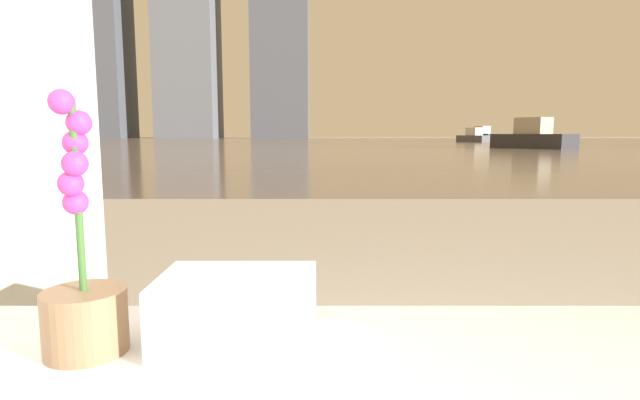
{
  "coord_description": "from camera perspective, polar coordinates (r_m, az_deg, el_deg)",
  "views": [
    {
      "loc": [
        -0.14,
        -0.06,
        0.93
      ],
      "look_at": [
        -0.13,
        2.11,
        0.64
      ],
      "focal_mm": 28.0,
      "sensor_mm": 36.0,
      "label": 1
    }
  ],
  "objects": [
    {
      "name": "towel_stack",
      "position": [
        0.92,
        -9.4,
        -12.11
      ],
      "size": [
        0.27,
        0.2,
        0.12
      ],
      "color": "white",
      "rests_on": "bathtub"
    },
    {
      "name": "harbor_boat_1",
      "position": [
        61.29,
        17.08,
        6.9
      ],
      "size": [
        3.2,
        4.7,
        1.67
      ],
      "color": "#4C4C51",
      "rests_on": "harbor_water"
    },
    {
      "name": "potted_orchid",
      "position": [
        0.93,
        -25.49,
        -9.58
      ],
      "size": [
        0.14,
        0.14,
        0.44
      ],
      "color": "#8C6B4C",
      "rests_on": "bathtub"
    },
    {
      "name": "skyline_tower_1",
      "position": [
        123.97,
        -15.02,
        17.74
      ],
      "size": [
        13.26,
        12.82,
        46.85
      ],
      "color": "slate",
      "rests_on": "ground_plane"
    },
    {
      "name": "harbor_water",
      "position": [
        62.07,
        0.04,
        6.68
      ],
      "size": [
        180.0,
        110.0,
        0.01
      ],
      "color": "gray",
      "rests_on": "ground_plane"
    },
    {
      "name": "harbor_boat_3",
      "position": [
        78.14,
        -27.75,
        6.49
      ],
      "size": [
        2.23,
        5.15,
        1.87
      ],
      "color": "maroon",
      "rests_on": "harbor_water"
    },
    {
      "name": "harbor_boat_4",
      "position": [
        79.66,
        17.96,
        7.05
      ],
      "size": [
        3.48,
        5.99,
        2.13
      ],
      "color": "navy",
      "rests_on": "harbor_water"
    },
    {
      "name": "harbor_boat_0",
      "position": [
        35.49,
        23.04,
        6.59
      ],
      "size": [
        4.31,
        5.5,
        1.99
      ],
      "color": "#2D2D33",
      "rests_on": "harbor_water"
    },
    {
      "name": "skyline_tower_2",
      "position": [
        120.81,
        -4.68,
        18.95
      ],
      "size": [
        12.9,
        10.4,
        49.77
      ],
      "color": "#4C515B",
      "rests_on": "ground_plane"
    }
  ]
}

